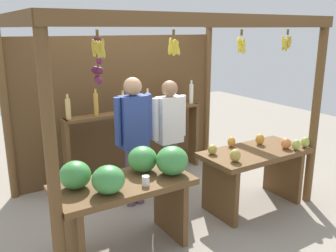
# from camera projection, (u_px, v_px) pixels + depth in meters

# --- Properties ---
(ground_plane) EXTENTS (12.00, 12.00, 0.00)m
(ground_plane) POSITION_uv_depth(u_px,v_px,m) (159.00, 198.00, 4.69)
(ground_plane) COLOR gray
(ground_plane) RESTS_ON ground
(market_stall) EXTENTS (3.23, 2.18, 2.24)m
(market_stall) POSITION_uv_depth(u_px,v_px,m) (140.00, 91.00, 4.72)
(market_stall) COLOR brown
(market_stall) RESTS_ON ground
(fruit_counter_left) EXTENTS (1.33, 0.69, 1.00)m
(fruit_counter_left) POSITION_uv_depth(u_px,v_px,m) (128.00, 185.00, 3.45)
(fruit_counter_left) COLOR brown
(fruit_counter_left) RESTS_ON ground
(fruit_counter_right) EXTENTS (1.32, 0.64, 0.86)m
(fruit_counter_right) POSITION_uv_depth(u_px,v_px,m) (255.00, 164.00, 4.35)
(fruit_counter_right) COLOR brown
(fruit_counter_right) RESTS_ON ground
(bottle_shelf_unit) EXTENTS (2.07, 0.22, 1.35)m
(bottle_shelf_unit) POSITION_uv_depth(u_px,v_px,m) (136.00, 125.00, 5.16)
(bottle_shelf_unit) COLOR brown
(bottle_shelf_unit) RESTS_ON ground
(vendor_man) EXTENTS (0.48, 0.21, 1.58)m
(vendor_man) POSITION_uv_depth(u_px,v_px,m) (134.00, 131.00, 4.30)
(vendor_man) COLOR #59475F
(vendor_man) RESTS_ON ground
(vendor_woman) EXTENTS (0.48, 0.20, 1.49)m
(vendor_woman) POSITION_uv_depth(u_px,v_px,m) (170.00, 128.00, 4.63)
(vendor_woman) COLOR brown
(vendor_woman) RESTS_ON ground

